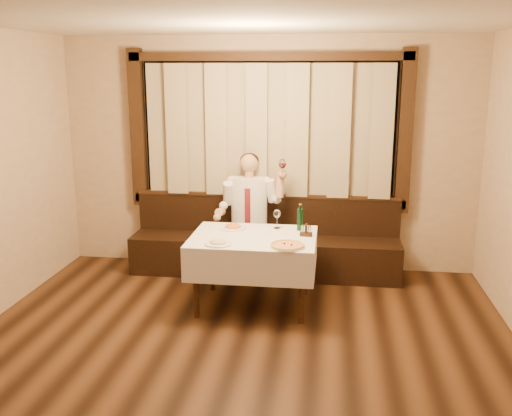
# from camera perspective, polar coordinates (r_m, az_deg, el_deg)

# --- Properties ---
(room) EXTENTS (5.01, 6.01, 2.81)m
(room) POSITION_cam_1_polar(r_m,az_deg,el_deg) (4.92, -1.43, 3.11)
(room) COLOR black
(room) RESTS_ON ground
(banquette) EXTENTS (3.20, 0.61, 0.94)m
(banquette) POSITION_cam_1_polar(r_m,az_deg,el_deg) (6.90, 0.90, -3.96)
(banquette) COLOR black
(banquette) RESTS_ON ground
(dining_table) EXTENTS (1.27, 0.97, 0.76)m
(dining_table) POSITION_cam_1_polar(r_m,az_deg,el_deg) (5.83, -0.26, -3.80)
(dining_table) COLOR black
(dining_table) RESTS_ON ground
(pizza) EXTENTS (0.34, 0.34, 0.04)m
(pizza) POSITION_cam_1_polar(r_m,az_deg,el_deg) (5.44, 3.15, -3.77)
(pizza) COLOR white
(pizza) RESTS_ON dining_table
(pasta_red) EXTENTS (0.29, 0.29, 0.10)m
(pasta_red) POSITION_cam_1_polar(r_m,az_deg,el_deg) (6.06, -2.30, -1.71)
(pasta_red) COLOR white
(pasta_red) RESTS_ON dining_table
(pasta_cream) EXTENTS (0.27, 0.27, 0.09)m
(pasta_cream) POSITION_cam_1_polar(r_m,az_deg,el_deg) (5.52, -3.80, -3.28)
(pasta_cream) COLOR white
(pasta_cream) RESTS_ON dining_table
(green_bottle) EXTENTS (0.06, 0.06, 0.29)m
(green_bottle) POSITION_cam_1_polar(r_m,az_deg,el_deg) (5.99, 4.42, -1.11)
(green_bottle) COLOR #0F4921
(green_bottle) RESTS_ON dining_table
(table_wine_glass) EXTENTS (0.08, 0.08, 0.21)m
(table_wine_glass) POSITION_cam_1_polar(r_m,az_deg,el_deg) (6.04, 2.12, -0.67)
(table_wine_glass) COLOR white
(table_wine_glass) RESTS_ON dining_table
(cruet_caddy) EXTENTS (0.12, 0.07, 0.13)m
(cruet_caddy) POSITION_cam_1_polar(r_m,az_deg,el_deg) (5.80, 5.02, -2.38)
(cruet_caddy) COLOR black
(cruet_caddy) RESTS_ON dining_table
(seated_man) EXTENTS (0.81, 0.60, 1.45)m
(seated_man) POSITION_cam_1_polar(r_m,az_deg,el_deg) (6.69, -0.72, 0.19)
(seated_man) COLOR black
(seated_man) RESTS_ON ground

